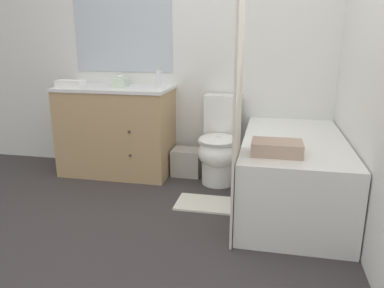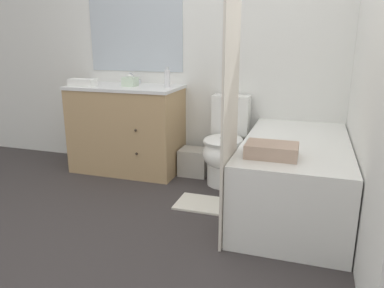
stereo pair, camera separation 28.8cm
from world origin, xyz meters
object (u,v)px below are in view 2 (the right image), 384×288
object	(u,v)px
bathtub	(294,176)
bath_towel_folded	(272,150)
sink_faucet	(134,80)
hand_towel_folded	(82,83)
bath_mat	(212,205)
wastebasket	(194,162)
soap_dispenser	(167,78)
vanity_cabinet	(127,128)
toilet	(225,147)
tissue_box	(130,81)

from	to	relation	value
bathtub	bath_towel_folded	distance (m)	0.57
sink_faucet	hand_towel_folded	xyz separation A→B (m)	(-0.37, -0.36, 0.00)
bathtub	bath_mat	world-z (taller)	bathtub
wastebasket	soap_dispenser	bearing A→B (deg)	-169.38
wastebasket	soap_dispenser	distance (m)	0.85
vanity_cabinet	sink_faucet	world-z (taller)	sink_faucet
toilet	bath_mat	bearing A→B (deg)	-87.53
bathtub	tissue_box	xyz separation A→B (m)	(-1.60, 0.45, 0.62)
sink_faucet	soap_dispenser	size ratio (longest dim) A/B	0.76
vanity_cabinet	bathtub	size ratio (longest dim) A/B	0.73
sink_faucet	soap_dispenser	distance (m)	0.48
toilet	bath_towel_folded	distance (m)	1.02
bath_towel_folded	bath_mat	xyz separation A→B (m)	(-0.48, 0.33, -0.60)
sink_faucet	tissue_box	distance (m)	0.22
toilet	tissue_box	xyz separation A→B (m)	(-0.96, 0.05, 0.55)
tissue_box	bath_towel_folded	xyz separation A→B (m)	(1.46, -0.91, -0.30)
wastebasket	hand_towel_folded	xyz separation A→B (m)	(-1.06, -0.22, 0.76)
bathtub	hand_towel_folded	distance (m)	2.15
toilet	vanity_cabinet	bearing A→B (deg)	176.51
hand_towel_folded	bath_mat	bearing A→B (deg)	-17.02
soap_dispenser	bath_towel_folded	size ratio (longest dim) A/B	0.57
wastebasket	bath_towel_folded	bearing A→B (deg)	-49.62
wastebasket	hand_towel_folded	bearing A→B (deg)	-168.26
soap_dispenser	vanity_cabinet	bearing A→B (deg)	-177.53
sink_faucet	wastebasket	distance (m)	1.04
vanity_cabinet	sink_faucet	bearing A→B (deg)	90.00
vanity_cabinet	sink_faucet	size ratio (longest dim) A/B	7.62
bath_towel_folded	wastebasket	bearing A→B (deg)	130.38
bath_mat	tissue_box	bearing A→B (deg)	149.57
vanity_cabinet	hand_towel_folded	distance (m)	0.61
toilet	tissue_box	distance (m)	1.11
vanity_cabinet	bathtub	distance (m)	1.73
tissue_box	hand_towel_folded	world-z (taller)	tissue_box
vanity_cabinet	hand_towel_folded	xyz separation A→B (m)	(-0.37, -0.15, 0.46)
vanity_cabinet	toilet	bearing A→B (deg)	-3.49
tissue_box	bathtub	bearing A→B (deg)	-15.82
toilet	tissue_box	bearing A→B (deg)	176.92
bathtub	wastebasket	bearing A→B (deg)	151.47
tissue_box	bath_towel_folded	size ratio (longest dim) A/B	0.38
sink_faucet	toilet	bearing A→B (deg)	-14.46
wastebasket	bath_mat	world-z (taller)	wastebasket
toilet	bathtub	size ratio (longest dim) A/B	0.54
soap_dispenser	hand_towel_folded	xyz separation A→B (m)	(-0.81, -0.17, -0.05)
soap_dispenser	hand_towel_folded	distance (m)	0.83
wastebasket	bath_towel_folded	world-z (taller)	bath_towel_folded
toilet	bathtub	bearing A→B (deg)	-32.22
bathtub	soap_dispenser	bearing A→B (deg)	158.49
vanity_cabinet	hand_towel_folded	bearing A→B (deg)	-157.46
soap_dispenser	bath_towel_folded	world-z (taller)	soap_dispenser
bathtub	wastebasket	world-z (taller)	bathtub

